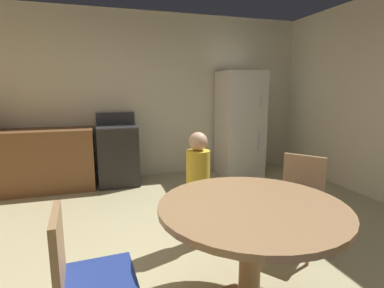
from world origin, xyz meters
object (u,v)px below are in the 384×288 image
at_px(chair_northeast, 299,197).
at_px(person_child, 198,186).
at_px(chair_west, 84,276).
at_px(refrigerator, 240,124).
at_px(dining_table, 251,227).
at_px(oven_range, 118,155).

relative_size(chair_northeast, person_child, 0.80).
bearing_deg(chair_west, person_child, 42.77).
distance_m(chair_northeast, chair_west, 1.94).
bearing_deg(refrigerator, dining_table, -114.43).
bearing_deg(dining_table, chair_west, -176.54).
height_order(oven_range, chair_northeast, oven_range).
relative_size(refrigerator, dining_table, 1.48).
relative_size(dining_table, chair_northeast, 1.37).
relative_size(refrigerator, chair_west, 2.02).
height_order(dining_table, chair_west, chair_west).
bearing_deg(person_child, chair_west, -46.91).
xyz_separation_m(dining_table, person_child, (-0.05, 0.94, -0.02)).
bearing_deg(chair_west, refrigerator, 48.85).
height_order(dining_table, chair_northeast, chair_northeast).
distance_m(refrigerator, person_child, 2.55).
bearing_deg(chair_northeast, dining_table, 0.00).
bearing_deg(oven_range, person_child, -74.06).
xyz_separation_m(dining_table, chair_northeast, (0.81, 0.61, -0.10)).
distance_m(refrigerator, chair_west, 3.93).
distance_m(dining_table, person_child, 0.94).
relative_size(refrigerator, person_child, 1.61).
xyz_separation_m(chair_west, person_child, (0.96, 1.00, 0.08)).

